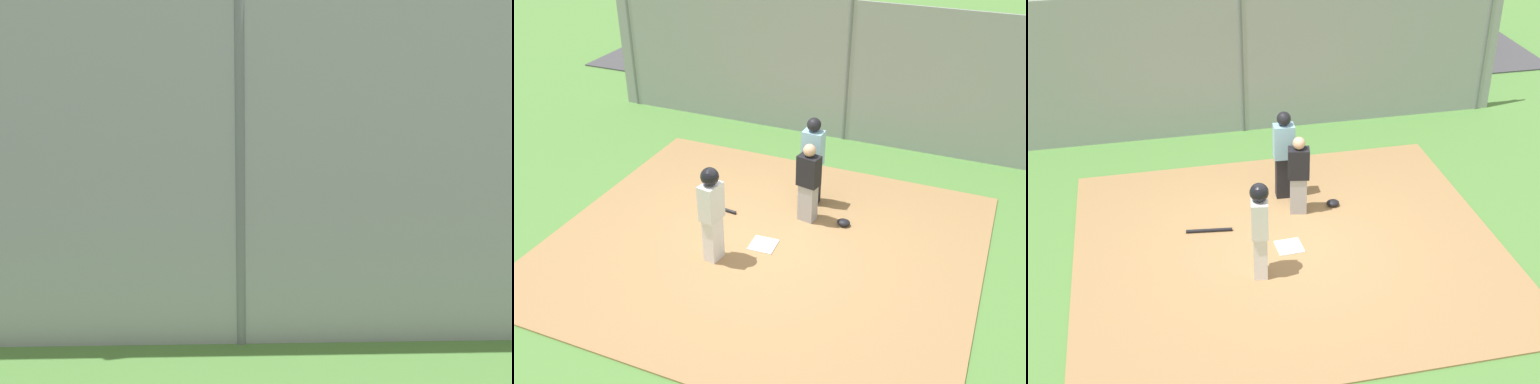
# 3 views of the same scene
# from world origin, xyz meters

# --- Properties ---
(ground_plane) EXTENTS (140.00, 140.00, 0.00)m
(ground_plane) POSITION_xyz_m (0.00, 0.00, 0.00)
(ground_plane) COLOR #51843D
(dirt_infield) EXTENTS (7.20, 6.40, 0.03)m
(dirt_infield) POSITION_xyz_m (0.00, 0.00, 0.01)
(dirt_infield) COLOR #9E774C
(dirt_infield) RESTS_ON ground_plane
(home_plate) EXTENTS (0.46, 0.46, 0.02)m
(home_plate) POSITION_xyz_m (0.00, 0.00, 0.04)
(home_plate) COLOR white
(home_plate) RESTS_ON dirt_infield
(catcher) EXTENTS (0.42, 0.33, 1.52)m
(catcher) POSITION_xyz_m (-0.41, -1.08, 0.81)
(catcher) COLOR #9E9EA3
(catcher) RESTS_ON dirt_infield
(umpire) EXTENTS (0.39, 0.28, 1.75)m
(umpire) POSITION_xyz_m (-0.27, -1.69, 0.95)
(umpire) COLOR black
(umpire) RESTS_ON dirt_infield
(runner) EXTENTS (0.32, 0.42, 1.70)m
(runner) POSITION_xyz_m (0.62, 0.65, 1.01)
(runner) COLOR silver
(runner) RESTS_ON dirt_infield
(baseball_bat) EXTENTS (0.82, 0.16, 0.06)m
(baseball_bat) POSITION_xyz_m (1.28, -0.76, 0.06)
(baseball_bat) COLOR black
(baseball_bat) RESTS_ON dirt_infield
(catcher_mask) EXTENTS (0.24, 0.20, 0.12)m
(catcher_mask) POSITION_xyz_m (-1.09, -1.13, 0.09)
(catcher_mask) COLOR black
(catcher_mask) RESTS_ON dirt_infield
(backstop_fence) EXTENTS (12.00, 0.10, 3.35)m
(backstop_fence) POSITION_xyz_m (0.00, -4.75, 1.60)
(backstop_fence) COLOR #93999E
(backstop_fence) RESTS_ON ground_plane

